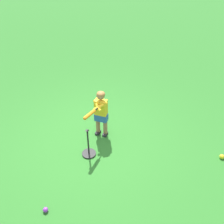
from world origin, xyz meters
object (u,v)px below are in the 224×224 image
(play_ball_midfield, at_px, (45,210))
(play_ball_by_bucket, at_px, (222,157))
(child_batter, at_px, (100,111))
(batting_tee, at_px, (89,150))

(play_ball_midfield, relative_size, play_ball_by_bucket, 0.91)
(play_ball_by_bucket, bearing_deg, child_batter, -147.89)
(batting_tee, bearing_deg, child_batter, 117.97)
(child_batter, distance_m, play_ball_midfield, 2.11)
(child_batter, bearing_deg, play_ball_by_bucket, 32.11)
(child_batter, xyz_separation_m, play_ball_midfield, (0.85, -1.83, -0.61))
(child_batter, relative_size, play_ball_by_bucket, 11.75)
(play_ball_midfield, xyz_separation_m, play_ball_by_bucket, (1.27, 3.16, 0.00))
(child_batter, xyz_separation_m, play_ball_by_bucket, (2.12, 1.33, -0.60))
(play_ball_midfield, relative_size, batting_tee, 0.13)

